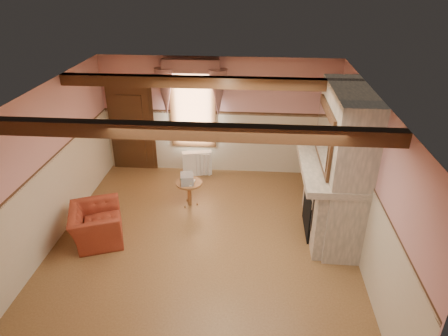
# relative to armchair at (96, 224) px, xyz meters

# --- Properties ---
(floor) EXTENTS (5.50, 6.00, 0.01)m
(floor) POSITION_rel_armchair_xyz_m (1.98, 0.04, -0.33)
(floor) COLOR brown
(floor) RESTS_ON ground
(ceiling) EXTENTS (5.50, 6.00, 0.01)m
(ceiling) POSITION_rel_armchair_xyz_m (1.98, 0.04, 2.47)
(ceiling) COLOR silver
(ceiling) RESTS_ON wall_back
(wall_back) EXTENTS (5.50, 0.02, 2.80)m
(wall_back) POSITION_rel_armchair_xyz_m (1.98, 3.04, 1.07)
(wall_back) COLOR tan
(wall_back) RESTS_ON floor
(wall_front) EXTENTS (5.50, 0.02, 2.80)m
(wall_front) POSITION_rel_armchair_xyz_m (1.98, -2.96, 1.07)
(wall_front) COLOR tan
(wall_front) RESTS_ON floor
(wall_left) EXTENTS (0.02, 6.00, 2.80)m
(wall_left) POSITION_rel_armchair_xyz_m (-0.77, 0.04, 1.07)
(wall_left) COLOR tan
(wall_left) RESTS_ON floor
(wall_right) EXTENTS (0.02, 6.00, 2.80)m
(wall_right) POSITION_rel_armchair_xyz_m (4.73, 0.04, 1.07)
(wall_right) COLOR tan
(wall_right) RESTS_ON floor
(wainscot) EXTENTS (5.50, 6.00, 1.50)m
(wainscot) POSITION_rel_armchair_xyz_m (1.98, 0.04, 0.42)
(wainscot) COLOR beige
(wainscot) RESTS_ON floor
(chair_rail) EXTENTS (5.50, 6.00, 0.08)m
(chair_rail) POSITION_rel_armchair_xyz_m (1.98, 0.04, 1.17)
(chair_rail) COLOR black
(chair_rail) RESTS_ON wainscot
(firebox) EXTENTS (0.20, 0.95, 0.90)m
(firebox) POSITION_rel_armchair_xyz_m (3.98, 0.64, 0.12)
(firebox) COLOR black
(firebox) RESTS_ON floor
(armchair) EXTENTS (1.19, 1.26, 0.66)m
(armchair) POSITION_rel_armchair_xyz_m (0.00, 0.00, 0.00)
(armchair) COLOR maroon
(armchair) RESTS_ON floor
(side_table) EXTENTS (0.73, 0.73, 0.55)m
(side_table) POSITION_rel_armchair_xyz_m (1.52, 1.34, -0.06)
(side_table) COLOR brown
(side_table) RESTS_ON floor
(book_stack) EXTENTS (0.32, 0.37, 0.20)m
(book_stack) POSITION_rel_armchair_xyz_m (1.48, 1.30, 0.32)
(book_stack) COLOR #B7AD8C
(book_stack) RESTS_ON side_table
(radiator) EXTENTS (0.72, 0.34, 0.60)m
(radiator) POSITION_rel_armchair_xyz_m (1.48, 2.74, -0.03)
(radiator) COLOR white
(radiator) RESTS_ON floor
(bowl) EXTENTS (0.34, 0.34, 0.08)m
(bowl) POSITION_rel_armchair_xyz_m (4.23, 0.88, 1.13)
(bowl) COLOR brown
(bowl) RESTS_ON mantel
(mantel_clock) EXTENTS (0.14, 0.24, 0.20)m
(mantel_clock) POSITION_rel_armchair_xyz_m (4.23, 1.44, 1.19)
(mantel_clock) COLOR black
(mantel_clock) RESTS_ON mantel
(oil_lamp) EXTENTS (0.11, 0.11, 0.28)m
(oil_lamp) POSITION_rel_armchair_xyz_m (4.23, 0.98, 1.23)
(oil_lamp) COLOR gold
(oil_lamp) RESTS_ON mantel
(candle_red) EXTENTS (0.06, 0.06, 0.16)m
(candle_red) POSITION_rel_armchair_xyz_m (4.23, 0.02, 1.17)
(candle_red) COLOR maroon
(candle_red) RESTS_ON mantel
(jar_yellow) EXTENTS (0.06, 0.06, 0.12)m
(jar_yellow) POSITION_rel_armchair_xyz_m (4.23, 0.37, 1.15)
(jar_yellow) COLOR gold
(jar_yellow) RESTS_ON mantel
(fireplace) EXTENTS (0.85, 2.00, 2.80)m
(fireplace) POSITION_rel_armchair_xyz_m (4.41, 0.64, 1.07)
(fireplace) COLOR gray
(fireplace) RESTS_ON floor
(mantel) EXTENTS (1.05, 2.05, 0.12)m
(mantel) POSITION_rel_armchair_xyz_m (4.23, 0.64, 1.03)
(mantel) COLOR gray
(mantel) RESTS_ON fireplace
(overmantel_mirror) EXTENTS (0.06, 1.44, 1.04)m
(overmantel_mirror) POSITION_rel_armchair_xyz_m (4.04, 0.64, 1.64)
(overmantel_mirror) COLOR silver
(overmantel_mirror) RESTS_ON fireplace
(door) EXTENTS (1.10, 0.10, 2.10)m
(door) POSITION_rel_armchair_xyz_m (-0.12, 2.98, 0.72)
(door) COLOR black
(door) RESTS_ON floor
(window) EXTENTS (1.06, 0.08, 2.02)m
(window) POSITION_rel_armchair_xyz_m (1.38, 3.01, 1.32)
(window) COLOR white
(window) RESTS_ON wall_back
(window_drapes) EXTENTS (1.30, 0.14, 1.40)m
(window_drapes) POSITION_rel_armchair_xyz_m (1.38, 2.92, 1.92)
(window_drapes) COLOR gray
(window_drapes) RESTS_ON wall_back
(ceiling_beam_front) EXTENTS (5.50, 0.18, 0.20)m
(ceiling_beam_front) POSITION_rel_armchair_xyz_m (1.98, -1.16, 2.37)
(ceiling_beam_front) COLOR black
(ceiling_beam_front) RESTS_ON ceiling
(ceiling_beam_back) EXTENTS (5.50, 0.18, 0.20)m
(ceiling_beam_back) POSITION_rel_armchair_xyz_m (1.98, 1.24, 2.37)
(ceiling_beam_back) COLOR black
(ceiling_beam_back) RESTS_ON ceiling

